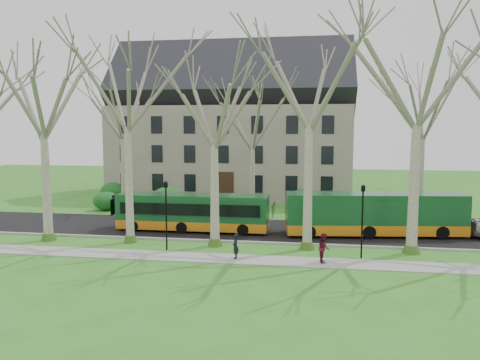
% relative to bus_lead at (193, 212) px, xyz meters
% --- Properties ---
extents(ground, '(120.00, 120.00, 0.00)m').
position_rel_bus_lead_xyz_m(ground, '(5.71, -4.51, -1.47)').
color(ground, '#3E7320').
rests_on(ground, ground).
extents(sidewalk, '(70.00, 2.00, 0.06)m').
position_rel_bus_lead_xyz_m(sidewalk, '(5.71, -7.01, -1.44)').
color(sidewalk, gray).
rests_on(sidewalk, ground).
extents(road, '(80.00, 8.00, 0.06)m').
position_rel_bus_lead_xyz_m(road, '(5.71, 0.99, -1.44)').
color(road, black).
rests_on(road, ground).
extents(curb, '(80.00, 0.25, 0.14)m').
position_rel_bus_lead_xyz_m(curb, '(5.71, -3.01, -1.40)').
color(curb, '#A5A39E').
rests_on(curb, ground).
extents(building, '(26.50, 12.20, 16.00)m').
position_rel_bus_lead_xyz_m(building, '(-0.29, 19.49, 6.60)').
color(building, gray).
rests_on(building, ground).
extents(tree_row_verge, '(49.00, 7.00, 14.00)m').
position_rel_bus_lead_xyz_m(tree_row_verge, '(5.71, -4.21, 5.53)').
color(tree_row_verge, gray).
rests_on(tree_row_verge, ground).
extents(tree_row_far, '(33.00, 7.00, 12.00)m').
position_rel_bus_lead_xyz_m(tree_row_far, '(4.38, 6.49, 4.53)').
color(tree_row_far, gray).
rests_on(tree_row_far, ground).
extents(lamp_row, '(36.22, 0.22, 4.30)m').
position_rel_bus_lead_xyz_m(lamp_row, '(5.71, -5.51, 1.11)').
color(lamp_row, black).
rests_on(lamp_row, ground).
extents(hedges, '(30.60, 8.60, 2.00)m').
position_rel_bus_lead_xyz_m(hedges, '(1.05, 9.49, -0.47)').
color(hedges, '#175220').
rests_on(hedges, ground).
extents(bus_lead, '(11.24, 2.35, 2.81)m').
position_rel_bus_lead_xyz_m(bus_lead, '(0.00, 0.00, 0.00)').
color(bus_lead, '#154A24').
rests_on(bus_lead, road).
extents(bus_follow, '(12.73, 4.18, 3.12)m').
position_rel_bus_lead_xyz_m(bus_follow, '(13.17, 0.47, 0.16)').
color(bus_follow, '#154A24').
rests_on(bus_follow, road).
extents(pedestrian_a, '(0.41, 0.58, 1.50)m').
position_rel_bus_lead_xyz_m(pedestrian_a, '(4.37, -6.95, -0.66)').
color(pedestrian_a, black).
rests_on(pedestrian_a, sidewalk).
extents(pedestrian_b, '(0.69, 0.86, 1.66)m').
position_rel_bus_lead_xyz_m(pedestrian_b, '(9.48, -6.90, -0.57)').
color(pedestrian_b, '#50121F').
rests_on(pedestrian_b, sidewalk).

